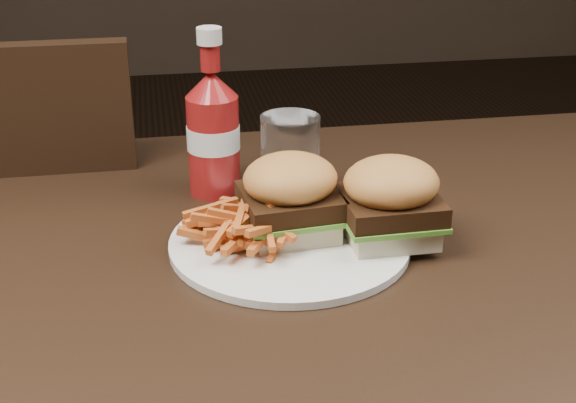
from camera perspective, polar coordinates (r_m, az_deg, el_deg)
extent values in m
cube|color=black|center=(0.86, -2.50, -5.28)|extent=(1.20, 0.80, 0.04)
cube|color=black|center=(1.46, -18.38, -6.74)|extent=(0.46, 0.46, 0.04)
cylinder|color=white|center=(0.87, 0.11, -2.95)|extent=(0.26, 0.26, 0.01)
cube|color=beige|center=(0.88, 0.16, -1.61)|extent=(0.10, 0.10, 0.02)
cube|color=beige|center=(0.88, 7.18, -1.88)|extent=(0.09, 0.09, 0.02)
cylinder|color=maroon|center=(0.99, -5.30, 3.89)|extent=(0.07, 0.07, 0.13)
cylinder|color=white|center=(0.96, 0.15, 2.88)|extent=(0.09, 0.09, 0.11)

